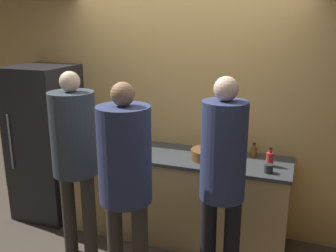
% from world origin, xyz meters
% --- Properties ---
extents(ground_plane, '(14.00, 14.00, 0.00)m').
position_xyz_m(ground_plane, '(0.00, 0.00, 0.00)').
color(ground_plane, '#4C4238').
extents(wall_back, '(5.20, 0.06, 2.60)m').
position_xyz_m(wall_back, '(0.00, 0.71, 1.30)').
color(wall_back, '#E0B266').
rests_on(wall_back, ground_plane).
extents(counter, '(2.33, 0.69, 0.93)m').
position_xyz_m(counter, '(0.00, 0.38, 0.46)').
color(counter, tan).
rests_on(counter, ground_plane).
extents(refrigerator, '(0.66, 0.72, 1.77)m').
position_xyz_m(refrigerator, '(-1.57, 0.34, 0.88)').
color(refrigerator, '#232328').
rests_on(refrigerator, ground_plane).
extents(person_left, '(0.41, 0.41, 1.82)m').
position_xyz_m(person_left, '(-0.74, -0.33, 1.13)').
color(person_left, '#38332D').
rests_on(person_left, ground_plane).
extents(person_center, '(0.41, 0.41, 1.81)m').
position_xyz_m(person_center, '(-0.06, -0.65, 1.12)').
color(person_center, '#38332D').
rests_on(person_center, ground_plane).
extents(person_right, '(0.35, 0.35, 1.85)m').
position_xyz_m(person_right, '(0.65, -0.38, 1.11)').
color(person_right, black).
rests_on(person_right, ground_plane).
extents(fruit_bowl, '(0.32, 0.32, 0.14)m').
position_xyz_m(fruit_bowl, '(0.35, 0.33, 0.98)').
color(fruit_bowl, brown).
rests_on(fruit_bowl, counter).
extents(utensil_crock, '(0.10, 0.10, 0.29)m').
position_xyz_m(utensil_crock, '(-0.82, 0.62, 0.99)').
color(utensil_crock, '#ADA393').
rests_on(utensil_crock, counter).
extents(bottle_amber, '(0.07, 0.07, 0.14)m').
position_xyz_m(bottle_amber, '(0.77, 0.56, 0.98)').
color(bottle_amber, brown).
rests_on(bottle_amber, counter).
extents(bottle_red, '(0.07, 0.07, 0.19)m').
position_xyz_m(bottle_red, '(0.94, 0.34, 1.00)').
color(bottle_red, red).
rests_on(bottle_red, counter).
extents(cup_black, '(0.08, 0.08, 0.08)m').
position_xyz_m(cup_black, '(0.95, 0.17, 0.97)').
color(cup_black, '#28282D').
rests_on(cup_black, counter).
extents(cup_yellow, '(0.09, 0.09, 0.08)m').
position_xyz_m(cup_yellow, '(-0.55, 0.19, 0.97)').
color(cup_yellow, gold).
rests_on(cup_yellow, counter).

